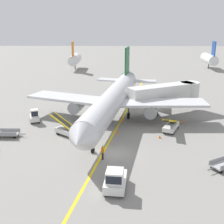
{
  "coord_description": "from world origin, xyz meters",
  "views": [
    {
      "loc": [
        0.29,
        -32.75,
        15.1
      ],
      "look_at": [
        -0.4,
        8.39,
        2.5
      ],
      "focal_mm": 48.68,
      "sensor_mm": 36.0,
      "label": 1
    }
  ],
  "objects_px": {
    "safety_cone_nose_right": "(160,137)",
    "pushback_tug": "(115,180)",
    "baggage_cart_loaded": "(8,134)",
    "safety_cone_tail_area": "(123,119)",
    "belt_loader_forward_hold": "(171,126)",
    "baggage_cart_empty_trailing": "(223,164)",
    "safety_cone_wingtip_left": "(118,132)",
    "airliner": "(113,99)",
    "jet_bridge": "(169,92)",
    "ground_crew_marshaller": "(103,152)",
    "baggage_tug_near_wing": "(35,116)",
    "belt_loader_aft_hold": "(67,130)",
    "safety_cone_wingtip_right": "(183,122)"
  },
  "relations": [
    {
      "from": "belt_loader_forward_hold",
      "to": "baggage_cart_empty_trailing",
      "type": "distance_m",
      "value": 11.8
    },
    {
      "from": "belt_loader_aft_hold",
      "to": "baggage_cart_loaded",
      "type": "distance_m",
      "value": 7.88
    },
    {
      "from": "baggage_tug_near_wing",
      "to": "safety_cone_nose_right",
      "type": "relative_size",
      "value": 6.12
    },
    {
      "from": "baggage_cart_empty_trailing",
      "to": "safety_cone_tail_area",
      "type": "distance_m",
      "value": 18.74
    },
    {
      "from": "jet_bridge",
      "to": "belt_loader_aft_hold",
      "type": "height_order",
      "value": "jet_bridge"
    },
    {
      "from": "baggage_tug_near_wing",
      "to": "airliner",
      "type": "bearing_deg",
      "value": 4.24
    },
    {
      "from": "airliner",
      "to": "safety_cone_tail_area",
      "type": "height_order",
      "value": "airliner"
    },
    {
      "from": "belt_loader_forward_hold",
      "to": "baggage_cart_loaded",
      "type": "height_order",
      "value": "belt_loader_forward_hold"
    },
    {
      "from": "baggage_cart_loaded",
      "to": "safety_cone_tail_area",
      "type": "bearing_deg",
      "value": 24.48
    },
    {
      "from": "belt_loader_aft_hold",
      "to": "safety_cone_wingtip_left",
      "type": "height_order",
      "value": "belt_loader_aft_hold"
    },
    {
      "from": "safety_cone_wingtip_left",
      "to": "airliner",
      "type": "bearing_deg",
      "value": 97.69
    },
    {
      "from": "safety_cone_tail_area",
      "to": "pushback_tug",
      "type": "bearing_deg",
      "value": -93.16
    },
    {
      "from": "jet_bridge",
      "to": "ground_crew_marshaller",
      "type": "bearing_deg",
      "value": -119.5
    },
    {
      "from": "baggage_cart_loaded",
      "to": "safety_cone_nose_right",
      "type": "relative_size",
      "value": 8.57
    },
    {
      "from": "pushback_tug",
      "to": "safety_cone_wingtip_left",
      "type": "relative_size",
      "value": 8.59
    },
    {
      "from": "baggage_cart_empty_trailing",
      "to": "safety_cone_wingtip_left",
      "type": "distance_m",
      "value": 15.03
    },
    {
      "from": "baggage_tug_near_wing",
      "to": "belt_loader_aft_hold",
      "type": "bearing_deg",
      "value": -42.94
    },
    {
      "from": "baggage_tug_near_wing",
      "to": "belt_loader_forward_hold",
      "type": "distance_m",
      "value": 20.44
    },
    {
      "from": "pushback_tug",
      "to": "safety_cone_wingtip_left",
      "type": "xyz_separation_m",
      "value": [
        0.28,
        14.47,
        -0.77
      ]
    },
    {
      "from": "airliner",
      "to": "belt_loader_forward_hold",
      "type": "relative_size",
      "value": 6.92
    },
    {
      "from": "jet_bridge",
      "to": "baggage_cart_empty_trailing",
      "type": "xyz_separation_m",
      "value": [
        2.61,
        -20.0,
        -3.07
      ]
    },
    {
      "from": "airliner",
      "to": "ground_crew_marshaller",
      "type": "bearing_deg",
      "value": -94.11
    },
    {
      "from": "safety_cone_nose_right",
      "to": "airliner",
      "type": "bearing_deg",
      "value": 131.54
    },
    {
      "from": "baggage_tug_near_wing",
      "to": "baggage_cart_loaded",
      "type": "bearing_deg",
      "value": -107.96
    },
    {
      "from": "jet_bridge",
      "to": "safety_cone_tail_area",
      "type": "bearing_deg",
      "value": -150.54
    },
    {
      "from": "jet_bridge",
      "to": "safety_cone_tail_area",
      "type": "xyz_separation_m",
      "value": [
        -7.67,
        -4.33,
        -3.32
      ]
    },
    {
      "from": "pushback_tug",
      "to": "belt_loader_aft_hold",
      "type": "height_order",
      "value": "belt_loader_aft_hold"
    },
    {
      "from": "safety_cone_nose_right",
      "to": "safety_cone_tail_area",
      "type": "xyz_separation_m",
      "value": [
        -4.73,
        7.19,
        0.0
      ]
    },
    {
      "from": "safety_cone_wingtip_left",
      "to": "safety_cone_tail_area",
      "type": "xyz_separation_m",
      "value": [
        0.83,
        5.55,
        0.0
      ]
    },
    {
      "from": "belt_loader_forward_hold",
      "to": "belt_loader_aft_hold",
      "type": "relative_size",
      "value": 1.09
    },
    {
      "from": "belt_loader_forward_hold",
      "to": "safety_cone_wingtip_right",
      "type": "height_order",
      "value": "belt_loader_forward_hold"
    },
    {
      "from": "jet_bridge",
      "to": "baggage_cart_loaded",
      "type": "bearing_deg",
      "value": -153.83
    },
    {
      "from": "baggage_cart_loaded",
      "to": "safety_cone_nose_right",
      "type": "distance_m",
      "value": 20.24
    },
    {
      "from": "belt_loader_aft_hold",
      "to": "baggage_cart_empty_trailing",
      "type": "distance_m",
      "value": 20.17
    },
    {
      "from": "jet_bridge",
      "to": "belt_loader_aft_hold",
      "type": "distance_m",
      "value": 18.93
    },
    {
      "from": "belt_loader_aft_hold",
      "to": "safety_cone_tail_area",
      "type": "xyz_separation_m",
      "value": [
        7.65,
        6.43,
        -0.56
      ]
    },
    {
      "from": "ground_crew_marshaller",
      "to": "pushback_tug",
      "type": "bearing_deg",
      "value": -77.09
    },
    {
      "from": "belt_loader_aft_hold",
      "to": "baggage_cart_loaded",
      "type": "bearing_deg",
      "value": -175.46
    },
    {
      "from": "belt_loader_aft_hold",
      "to": "safety_cone_wingtip_right",
      "type": "distance_m",
      "value": 17.63
    },
    {
      "from": "baggage_cart_empty_trailing",
      "to": "safety_cone_nose_right",
      "type": "distance_m",
      "value": 10.13
    },
    {
      "from": "belt_loader_forward_hold",
      "to": "baggage_cart_loaded",
      "type": "relative_size",
      "value": 1.35
    },
    {
      "from": "belt_loader_forward_hold",
      "to": "ground_crew_marshaller",
      "type": "height_order",
      "value": "belt_loader_forward_hold"
    },
    {
      "from": "safety_cone_nose_right",
      "to": "baggage_cart_empty_trailing",
      "type": "bearing_deg",
      "value": -56.81
    },
    {
      "from": "baggage_tug_near_wing",
      "to": "belt_loader_forward_hold",
      "type": "relative_size",
      "value": 0.53
    },
    {
      "from": "airliner",
      "to": "baggage_tug_near_wing",
      "type": "xyz_separation_m",
      "value": [
        -11.96,
        -0.89,
        -2.49
      ]
    },
    {
      "from": "pushback_tug",
      "to": "safety_cone_tail_area",
      "type": "height_order",
      "value": "pushback_tug"
    },
    {
      "from": "jet_bridge",
      "to": "ground_crew_marshaller",
      "type": "distance_m",
      "value": 20.92
    },
    {
      "from": "safety_cone_nose_right",
      "to": "pushback_tug",
      "type": "bearing_deg",
      "value": -114.48
    },
    {
      "from": "airliner",
      "to": "baggage_tug_near_wing",
      "type": "distance_m",
      "value": 12.25
    },
    {
      "from": "safety_cone_wingtip_left",
      "to": "jet_bridge",
      "type": "bearing_deg",
      "value": 49.29
    }
  ]
}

